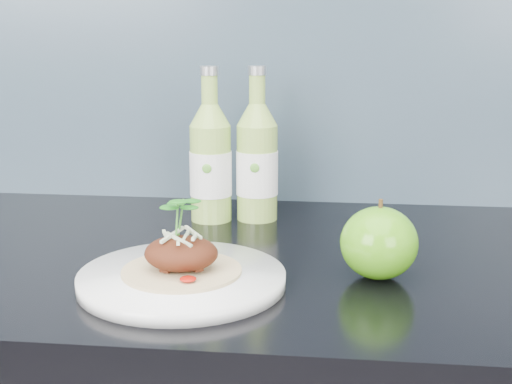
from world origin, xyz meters
The scene contains 5 objects.
dinner_plate centered at (-0.09, 1.57, 0.91)m, with size 0.30×0.30×0.02m.
pork_taco centered at (-0.09, 1.57, 0.94)m, with size 0.14×0.14×0.09m.
green_apple centered at (0.14, 1.62, 0.94)m, with size 0.12×0.12×0.10m.
cider_bottle_left centered at (-0.10, 1.85, 0.99)m, with size 0.07×0.07×0.24m.
cider_bottle_right centered at (-0.03, 1.86, 0.99)m, with size 0.08×0.08×0.24m.
Camera 1 is at (0.09, 0.80, 1.20)m, focal length 50.00 mm.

